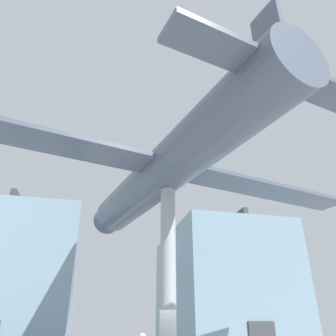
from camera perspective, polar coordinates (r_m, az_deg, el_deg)
glass_pavilion_left at (r=28.04m, az=-25.26°, el=-17.95°), size 8.73×12.58×10.09m
glass_pavilion_right at (r=29.68m, az=9.32°, el=-20.25°), size 8.73×12.58×10.09m
support_pylon_central at (r=12.78m, az=0.00°, el=-18.75°), size 0.60×0.60×7.12m
suspended_airplane at (r=14.36m, az=-0.55°, el=-0.43°), size 20.72×16.43×3.54m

